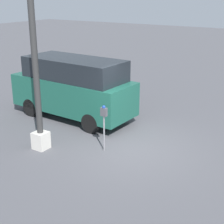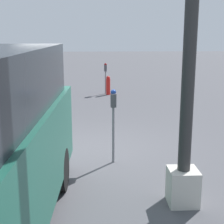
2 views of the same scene
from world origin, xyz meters
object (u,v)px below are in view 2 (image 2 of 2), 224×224
(parking_meter_near, at_px, (113,109))
(lamp_post, at_px, (189,55))
(parking_meter_far, at_px, (105,71))
(fire_hydrant, at_px, (108,85))

(parking_meter_near, distance_m, lamp_post, 2.31)
(lamp_post, bearing_deg, parking_meter_far, -175.04)
(fire_hydrant, bearing_deg, parking_meter_near, -1.64)
(parking_meter_far, xyz_separation_m, lamp_post, (9.66, 0.84, 1.30))
(parking_meter_near, bearing_deg, lamp_post, 29.26)
(parking_meter_far, height_order, fire_hydrant, parking_meter_far)
(parking_meter_far, bearing_deg, lamp_post, 5.80)
(parking_meter_near, xyz_separation_m, lamp_post, (1.76, 0.95, 1.16))
(parking_meter_far, bearing_deg, parking_meter_near, 0.01)
(parking_meter_far, relative_size, lamp_post, 0.21)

